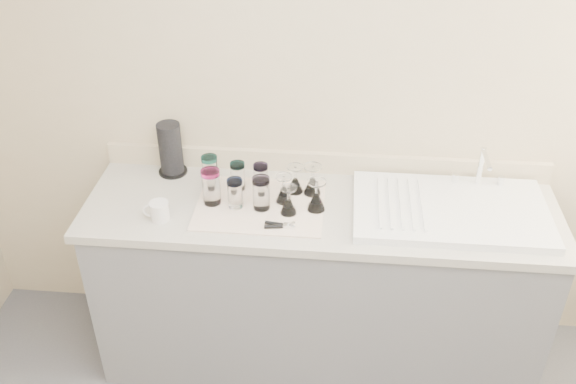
# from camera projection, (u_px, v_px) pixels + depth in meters

# --- Properties ---
(room_envelope) EXTENTS (3.54, 3.50, 2.52)m
(room_envelope) POSITION_uv_depth(u_px,v_px,m) (302.00, 274.00, 1.42)
(room_envelope) COLOR #4C4C51
(room_envelope) RESTS_ON ground
(counter_unit) EXTENTS (2.06, 0.62, 0.90)m
(counter_unit) POSITION_uv_depth(u_px,v_px,m) (318.00, 284.00, 3.03)
(counter_unit) COLOR slate
(counter_unit) RESTS_ON ground
(sink_unit) EXTENTS (0.82, 0.50, 0.22)m
(sink_unit) POSITION_uv_depth(u_px,v_px,m) (451.00, 209.00, 2.72)
(sink_unit) COLOR white
(sink_unit) RESTS_ON counter_unit
(dish_towel) EXTENTS (0.55, 0.42, 0.01)m
(dish_towel) POSITION_uv_depth(u_px,v_px,m) (260.00, 205.00, 2.78)
(dish_towel) COLOR white
(dish_towel) RESTS_ON counter_unit
(tumbler_teal) EXTENTS (0.07, 0.07, 0.14)m
(tumbler_teal) POSITION_uv_depth(u_px,v_px,m) (210.00, 170.00, 2.87)
(tumbler_teal) COLOR white
(tumbler_teal) RESTS_ON dish_towel
(tumbler_cyan) EXTENTS (0.07, 0.07, 0.13)m
(tumbler_cyan) POSITION_uv_depth(u_px,v_px,m) (238.00, 176.00, 2.84)
(tumbler_cyan) COLOR white
(tumbler_cyan) RESTS_ON dish_towel
(tumbler_purple) EXTENTS (0.07, 0.07, 0.13)m
(tumbler_purple) POSITION_uv_depth(u_px,v_px,m) (261.00, 178.00, 2.83)
(tumbler_purple) COLOR white
(tumbler_purple) RESTS_ON dish_towel
(tumbler_magenta) EXTENTS (0.08, 0.08, 0.16)m
(tumbler_magenta) POSITION_uv_depth(u_px,v_px,m) (211.00, 186.00, 2.74)
(tumbler_magenta) COLOR white
(tumbler_magenta) RESTS_ON dish_towel
(tumbler_blue) EXTENTS (0.07, 0.07, 0.13)m
(tumbler_blue) POSITION_uv_depth(u_px,v_px,m) (235.00, 193.00, 2.73)
(tumbler_blue) COLOR white
(tumbler_blue) RESTS_ON dish_towel
(tumbler_lavender) EXTENTS (0.08, 0.08, 0.15)m
(tumbler_lavender) POSITION_uv_depth(u_px,v_px,m) (261.00, 193.00, 2.71)
(tumbler_lavender) COLOR white
(tumbler_lavender) RESTS_ON dish_towel
(goblet_back_left) EXTENTS (0.07, 0.07, 0.13)m
(goblet_back_left) POSITION_uv_depth(u_px,v_px,m) (295.00, 183.00, 2.84)
(goblet_back_left) COLOR white
(goblet_back_left) RESTS_ON dish_towel
(goblet_back_right) EXTENTS (0.08, 0.08, 0.14)m
(goblet_back_right) POSITION_uv_depth(u_px,v_px,m) (312.00, 184.00, 2.82)
(goblet_back_right) COLOR white
(goblet_back_right) RESTS_ON dish_towel
(goblet_front_left) EXTENTS (0.07, 0.07, 0.13)m
(goblet_front_left) POSITION_uv_depth(u_px,v_px,m) (288.00, 204.00, 2.70)
(goblet_front_left) COLOR white
(goblet_front_left) RESTS_ON dish_towel
(goblet_front_right) EXTENTS (0.08, 0.08, 0.14)m
(goblet_front_right) POSITION_uv_depth(u_px,v_px,m) (316.00, 200.00, 2.72)
(goblet_front_right) COLOR white
(goblet_front_right) RESTS_ON dish_towel
(goblet_extra) EXTENTS (0.07, 0.07, 0.13)m
(goblet_extra) POSITION_uv_depth(u_px,v_px,m) (284.00, 193.00, 2.77)
(goblet_extra) COLOR white
(goblet_extra) RESTS_ON dish_towel
(can_opener) EXTENTS (0.13, 0.05, 0.02)m
(can_opener) POSITION_uv_depth(u_px,v_px,m) (280.00, 225.00, 2.64)
(can_opener) COLOR silver
(can_opener) RESTS_ON dish_towel
(white_mug) EXTENTS (0.12, 0.09, 0.08)m
(white_mug) POSITION_uv_depth(u_px,v_px,m) (159.00, 211.00, 2.68)
(white_mug) COLOR silver
(white_mug) RESTS_ON counter_unit
(paper_towel_roll) EXTENTS (0.13, 0.13, 0.25)m
(paper_towel_roll) POSITION_uv_depth(u_px,v_px,m) (171.00, 149.00, 2.94)
(paper_towel_roll) COLOR black
(paper_towel_roll) RESTS_ON counter_unit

